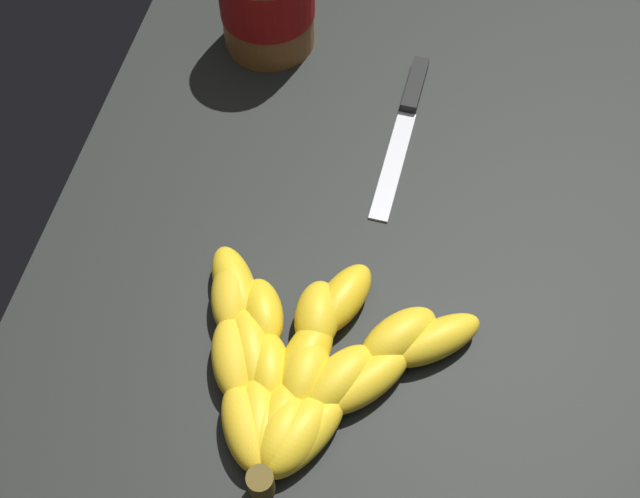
# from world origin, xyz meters

# --- Properties ---
(ground_plane) EXTENTS (0.90, 0.58, 0.04)m
(ground_plane) POSITION_xyz_m (0.00, 0.00, -0.02)
(ground_plane) COLOR black
(banana_bunch) EXTENTS (0.21, 0.25, 0.04)m
(banana_bunch) POSITION_xyz_m (-0.08, 0.03, 0.02)
(banana_bunch) COLOR yellow
(banana_bunch) RESTS_ON ground_plane
(butter_knife) EXTENTS (0.20, 0.03, 0.01)m
(butter_knife) POSITION_xyz_m (0.21, -0.01, 0.00)
(butter_knife) COLOR silver
(butter_knife) RESTS_ON ground_plane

